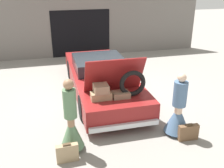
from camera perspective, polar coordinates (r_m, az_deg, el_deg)
name	(u,v)px	position (r m, az deg, el deg)	size (l,w,h in m)	color
ground_plane	(101,92)	(8.91, -2.32, -1.81)	(40.00, 40.00, 0.00)	gray
garage_wall_back	(81,27)	(12.88, -6.87, 12.20)	(12.00, 0.14, 2.80)	slate
car	(101,78)	(8.69, -2.36, 1.42)	(1.90, 5.40, 1.75)	maroon
person_left	(71,126)	(5.90, -8.86, -8.92)	(0.54, 0.54, 1.72)	#997051
person_right	(178,113)	(6.62, 14.19, -6.16)	(0.63, 0.63, 1.60)	beige
suitcase_beside_left_person	(67,153)	(5.79, -9.70, -14.60)	(0.47, 0.14, 0.44)	#9E8460
suitcase_beside_right_person	(188,132)	(6.63, 16.27, -10.08)	(0.50, 0.14, 0.43)	brown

